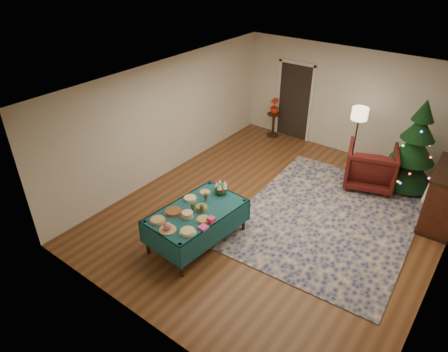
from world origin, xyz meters
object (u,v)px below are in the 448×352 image
Objects in this scene: armchair at (371,164)px; christmas_tree at (414,150)px; piano at (445,197)px; gift_box at (211,220)px; floor_lamp at (359,117)px; side_table at (273,125)px; buffet_table at (197,217)px; potted_plant at (274,109)px.

armchair is 0.51× the size of christmas_tree.
armchair is 1.69m from piano.
gift_box is 0.05× the size of christmas_tree.
gift_box is at bearing -115.56° from christmas_tree.
piano reaches higher than gift_box.
floor_lamp reaches higher than side_table.
armchair reaches higher than buffet_table.
floor_lamp is 2.32× the size of side_table.
floor_lamp is at bearing 80.17° from gift_box.
christmas_tree reaches higher than piano.
piano is (1.62, -0.50, 0.05)m from armchair.
piano reaches higher than armchair.
piano is at bearing -25.33° from floor_lamp.
gift_box is at bearing 52.21° from armchair.
potted_plant reaches higher than gift_box.
floor_lamp is (1.20, 4.44, 0.75)m from buffet_table.
side_table is at bearing 170.71° from floor_lamp.
buffet_table reaches higher than side_table.
gift_box is 0.07× the size of floor_lamp.
floor_lamp is 2.59m from piano.
armchair is 1.60× the size of side_table.
piano reaches higher than side_table.
gift_box is 4.22m from armchair.
gift_box is at bearing -71.01° from potted_plant.
floor_lamp is at bearing -60.28° from armchair.
side_table is (-3.11, 0.97, -0.21)m from armchair.
side_table is at bearing 135.00° from potted_plant.
buffet_table is 0.91× the size of christmas_tree.
piano is at bearing -17.26° from side_table.
armchair is at bearing -146.22° from christmas_tree.
floor_lamp is 1.39m from christmas_tree.
gift_box is 5.22m from potted_plant.
armchair is 2.43× the size of potted_plant.
side_table is (-2.49, 0.41, -0.99)m from floor_lamp.
gift_box is 0.11× the size of armchair.
buffet_table is 1.77× the size of armchair.
side_table is at bearing -35.54° from armchair.
potted_plant is (-2.49, 0.41, -0.53)m from floor_lamp.
buffet_table is at bearing 166.85° from gift_box.
piano is at bearing -46.85° from christmas_tree.
gift_box is 4.64m from floor_lamp.
buffet_table is 2.82× the size of side_table.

